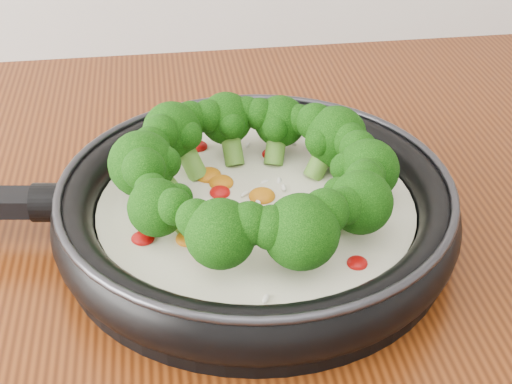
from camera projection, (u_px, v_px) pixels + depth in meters
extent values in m
cylinder|color=black|center=(256.00, 231.00, 0.67)|extent=(0.39, 0.39, 0.01)
torus|color=black|center=(256.00, 207.00, 0.66)|extent=(0.41, 0.41, 0.04)
torus|color=#2D2D33|center=(256.00, 185.00, 0.65)|extent=(0.40, 0.40, 0.01)
cylinder|color=black|center=(52.00, 202.00, 0.66)|extent=(0.04, 0.04, 0.04)
cylinder|color=white|center=(256.00, 214.00, 0.66)|extent=(0.32, 0.32, 0.02)
ellipsoid|color=#AE0908|center=(147.00, 167.00, 0.71)|extent=(0.03, 0.03, 0.01)
ellipsoid|color=#AE0908|center=(271.00, 154.00, 0.73)|extent=(0.03, 0.03, 0.01)
ellipsoid|color=#C96B0C|center=(262.00, 196.00, 0.67)|extent=(0.03, 0.03, 0.01)
ellipsoid|color=#AE0908|center=(141.00, 238.00, 0.61)|extent=(0.02, 0.02, 0.01)
ellipsoid|color=#AE0908|center=(212.00, 253.00, 0.60)|extent=(0.03, 0.03, 0.01)
ellipsoid|color=#C96B0C|center=(216.00, 248.00, 0.60)|extent=(0.03, 0.03, 0.01)
ellipsoid|color=#AE0908|center=(318.00, 146.00, 0.74)|extent=(0.03, 0.03, 0.01)
ellipsoid|color=#AE0908|center=(357.00, 263.00, 0.59)|extent=(0.02, 0.02, 0.01)
ellipsoid|color=#C96B0C|center=(208.00, 175.00, 0.69)|extent=(0.03, 0.03, 0.01)
ellipsoid|color=#AE0908|center=(198.00, 147.00, 0.74)|extent=(0.02, 0.02, 0.01)
ellipsoid|color=#AE0908|center=(202.00, 229.00, 0.62)|extent=(0.03, 0.03, 0.01)
ellipsoid|color=#C96B0C|center=(188.00, 239.00, 0.61)|extent=(0.03, 0.03, 0.01)
ellipsoid|color=#AE0908|center=(275.00, 222.00, 0.63)|extent=(0.02, 0.02, 0.01)
ellipsoid|color=#AE0908|center=(216.00, 209.00, 0.65)|extent=(0.02, 0.02, 0.01)
ellipsoid|color=#C96B0C|center=(221.00, 183.00, 0.68)|extent=(0.03, 0.03, 0.01)
ellipsoid|color=#AE0908|center=(143.00, 238.00, 0.61)|extent=(0.02, 0.02, 0.01)
ellipsoid|color=#AE0908|center=(220.00, 192.00, 0.67)|extent=(0.02, 0.02, 0.01)
ellipsoid|color=white|center=(266.00, 199.00, 0.66)|extent=(0.01, 0.01, 0.00)
ellipsoid|color=white|center=(265.00, 182.00, 0.69)|extent=(0.01, 0.01, 0.00)
ellipsoid|color=white|center=(272.00, 162.00, 0.72)|extent=(0.01, 0.01, 0.00)
ellipsoid|color=white|center=(254.00, 218.00, 0.64)|extent=(0.01, 0.01, 0.00)
ellipsoid|color=white|center=(313.00, 221.00, 0.64)|extent=(0.01, 0.01, 0.00)
ellipsoid|color=white|center=(157.00, 156.00, 0.73)|extent=(0.01, 0.01, 0.00)
ellipsoid|color=white|center=(372.00, 179.00, 0.69)|extent=(0.01, 0.01, 0.00)
ellipsoid|color=white|center=(245.00, 194.00, 0.67)|extent=(0.01, 0.01, 0.00)
ellipsoid|color=white|center=(371.00, 218.00, 0.64)|extent=(0.01, 0.01, 0.00)
ellipsoid|color=white|center=(172.00, 206.00, 0.65)|extent=(0.01, 0.01, 0.00)
ellipsoid|color=white|center=(249.00, 204.00, 0.65)|extent=(0.01, 0.00, 0.00)
ellipsoid|color=white|center=(236.00, 205.00, 0.65)|extent=(0.01, 0.01, 0.00)
ellipsoid|color=white|center=(236.00, 145.00, 0.75)|extent=(0.01, 0.01, 0.00)
ellipsoid|color=white|center=(258.00, 201.00, 0.66)|extent=(0.01, 0.01, 0.00)
ellipsoid|color=white|center=(316.00, 174.00, 0.70)|extent=(0.01, 0.01, 0.00)
ellipsoid|color=white|center=(315.00, 224.00, 0.63)|extent=(0.01, 0.01, 0.00)
ellipsoid|color=white|center=(354.00, 172.00, 0.70)|extent=(0.01, 0.01, 0.00)
ellipsoid|color=white|center=(357.00, 174.00, 0.70)|extent=(0.01, 0.01, 0.00)
ellipsoid|color=white|center=(343.00, 203.00, 0.66)|extent=(0.01, 0.01, 0.00)
ellipsoid|color=white|center=(248.00, 146.00, 0.74)|extent=(0.01, 0.01, 0.00)
ellipsoid|color=white|center=(266.00, 299.00, 0.55)|extent=(0.01, 0.01, 0.00)
ellipsoid|color=white|center=(293.00, 142.00, 0.75)|extent=(0.01, 0.01, 0.00)
ellipsoid|color=white|center=(279.00, 181.00, 0.69)|extent=(0.01, 0.01, 0.00)
ellipsoid|color=white|center=(284.00, 187.00, 0.68)|extent=(0.01, 0.01, 0.00)
ellipsoid|color=white|center=(206.00, 250.00, 0.60)|extent=(0.01, 0.01, 0.00)
cylinder|color=#659B32|center=(345.00, 188.00, 0.65)|extent=(0.04, 0.02, 0.04)
sphere|color=black|center=(368.00, 170.00, 0.64)|extent=(0.06, 0.06, 0.05)
sphere|color=black|center=(358.00, 149.00, 0.65)|extent=(0.04, 0.04, 0.03)
sphere|color=black|center=(367.00, 176.00, 0.62)|extent=(0.04, 0.04, 0.03)
sphere|color=black|center=(345.00, 168.00, 0.64)|extent=(0.03, 0.03, 0.03)
cylinder|color=#659B32|center=(320.00, 161.00, 0.69)|extent=(0.04, 0.03, 0.04)
sphere|color=black|center=(336.00, 137.00, 0.69)|extent=(0.07, 0.07, 0.06)
sphere|color=black|center=(315.00, 122.00, 0.70)|extent=(0.04, 0.04, 0.04)
sphere|color=black|center=(350.00, 141.00, 0.67)|extent=(0.04, 0.04, 0.03)
sphere|color=black|center=(321.00, 141.00, 0.68)|extent=(0.03, 0.03, 0.03)
cylinder|color=#659B32|center=(276.00, 147.00, 0.71)|extent=(0.03, 0.04, 0.04)
sphere|color=black|center=(280.00, 121.00, 0.72)|extent=(0.06, 0.06, 0.05)
sphere|color=black|center=(260.00, 114.00, 0.71)|extent=(0.04, 0.04, 0.03)
sphere|color=black|center=(299.00, 119.00, 0.71)|extent=(0.03, 0.03, 0.03)
sphere|color=black|center=(276.00, 129.00, 0.70)|extent=(0.03, 0.03, 0.03)
cylinder|color=#659B32|center=(232.00, 146.00, 0.71)|extent=(0.02, 0.04, 0.04)
sphere|color=black|center=(226.00, 118.00, 0.72)|extent=(0.06, 0.06, 0.05)
sphere|color=black|center=(208.00, 116.00, 0.70)|extent=(0.04, 0.04, 0.03)
sphere|color=black|center=(246.00, 111.00, 0.71)|extent=(0.03, 0.03, 0.03)
sphere|color=black|center=(232.00, 126.00, 0.70)|extent=(0.03, 0.03, 0.03)
cylinder|color=#659B32|center=(189.00, 158.00, 0.69)|extent=(0.04, 0.04, 0.05)
sphere|color=black|center=(172.00, 131.00, 0.69)|extent=(0.06, 0.06, 0.06)
sphere|color=black|center=(161.00, 133.00, 0.67)|extent=(0.04, 0.04, 0.03)
sphere|color=black|center=(190.00, 118.00, 0.70)|extent=(0.04, 0.04, 0.03)
sphere|color=black|center=(188.00, 135.00, 0.68)|extent=(0.03, 0.03, 0.03)
cylinder|color=#659B32|center=(166.00, 185.00, 0.65)|extent=(0.04, 0.03, 0.04)
sphere|color=black|center=(142.00, 164.00, 0.64)|extent=(0.07, 0.07, 0.06)
sphere|color=black|center=(144.00, 169.00, 0.62)|extent=(0.04, 0.04, 0.04)
sphere|color=black|center=(151.00, 145.00, 0.66)|extent=(0.04, 0.04, 0.03)
sphere|color=black|center=(164.00, 163.00, 0.64)|extent=(0.03, 0.03, 0.03)
cylinder|color=#659B32|center=(178.00, 219.00, 0.61)|extent=(0.04, 0.03, 0.04)
sphere|color=black|center=(157.00, 208.00, 0.59)|extent=(0.05, 0.05, 0.05)
sphere|color=black|center=(174.00, 207.00, 0.58)|extent=(0.03, 0.03, 0.03)
sphere|color=black|center=(151.00, 189.00, 0.61)|extent=(0.03, 0.03, 0.03)
sphere|color=black|center=(178.00, 198.00, 0.60)|extent=(0.03, 0.03, 0.02)
cylinder|color=#659B32|center=(229.00, 241.00, 0.58)|extent=(0.03, 0.04, 0.04)
sphere|color=black|center=(220.00, 234.00, 0.56)|extent=(0.06, 0.06, 0.06)
sphere|color=black|center=(249.00, 224.00, 0.55)|extent=(0.04, 0.04, 0.03)
sphere|color=black|center=(196.00, 219.00, 0.56)|extent=(0.04, 0.04, 0.03)
sphere|color=black|center=(228.00, 217.00, 0.57)|extent=(0.03, 0.03, 0.03)
cylinder|color=#659B32|center=(290.00, 239.00, 0.59)|extent=(0.03, 0.04, 0.04)
sphere|color=black|center=(301.00, 232.00, 0.56)|extent=(0.07, 0.07, 0.06)
sphere|color=black|center=(325.00, 212.00, 0.56)|extent=(0.04, 0.04, 0.04)
sphere|color=black|center=(272.00, 228.00, 0.55)|extent=(0.04, 0.04, 0.03)
sphere|color=black|center=(291.00, 215.00, 0.57)|extent=(0.03, 0.03, 0.03)
cylinder|color=#659B32|center=(337.00, 216.00, 0.61)|extent=(0.04, 0.04, 0.04)
sphere|color=black|center=(361.00, 202.00, 0.59)|extent=(0.06, 0.06, 0.05)
sphere|color=black|center=(364.00, 179.00, 0.61)|extent=(0.04, 0.04, 0.03)
sphere|color=black|center=(345.00, 206.00, 0.58)|extent=(0.03, 0.03, 0.03)
sphere|color=black|center=(339.00, 193.00, 0.60)|extent=(0.03, 0.03, 0.03)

